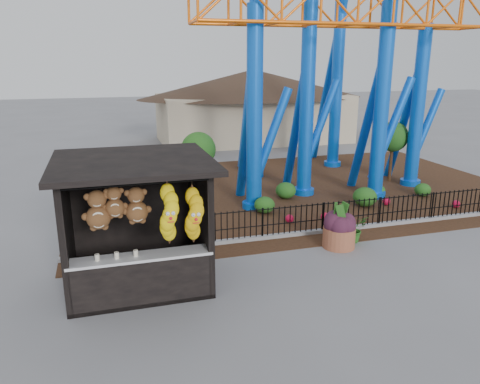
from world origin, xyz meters
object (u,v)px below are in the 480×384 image
object	(u,v)px
prize_booth	(137,227)
roller_coaster	(325,27)
potted_plant	(354,229)
terracotta_planter	(339,237)

from	to	relation	value
prize_booth	roller_coaster	world-z (taller)	roller_coaster
potted_plant	prize_booth	bearing A→B (deg)	-176.43
terracotta_planter	prize_booth	bearing A→B (deg)	-170.71
prize_booth	roller_coaster	size ratio (longest dim) A/B	0.32
roller_coaster	terracotta_planter	distance (m)	9.18
potted_plant	terracotta_planter	bearing A→B (deg)	-164.13
prize_booth	terracotta_planter	xyz separation A→B (m)	(5.72, 0.94, -1.24)
roller_coaster	prize_booth	bearing A→B (deg)	-137.90
roller_coaster	potted_plant	bearing A→B (deg)	-106.08
prize_booth	terracotta_planter	distance (m)	5.93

